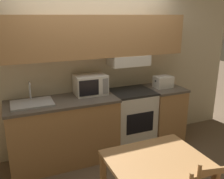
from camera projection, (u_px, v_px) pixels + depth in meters
name	position (u px, v px, depth m)	size (l,w,h in m)	color
ground_plane	(96.00, 143.00, 4.19)	(16.00, 16.00, 0.00)	brown
wall_back	(97.00, 55.00, 3.72)	(5.09, 0.38, 2.55)	beige
lower_counter_main	(64.00, 131.00, 3.57)	(1.53, 0.63, 0.94)	tan
lower_counter_right_stub	(163.00, 114.00, 4.19)	(0.54, 0.63, 0.94)	tan
stove_range	(131.00, 119.00, 3.99)	(0.64, 0.59, 0.94)	white
microwave	(90.00, 85.00, 3.67)	(0.46, 0.33, 0.29)	white
toaster	(163.00, 82.00, 4.03)	(0.29, 0.21, 0.18)	white
sink_basin	(32.00, 103.00, 3.28)	(0.54, 0.39, 0.28)	#B7BABF
dining_table	(156.00, 169.00, 2.46)	(0.95, 0.75, 0.72)	#B27F4C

